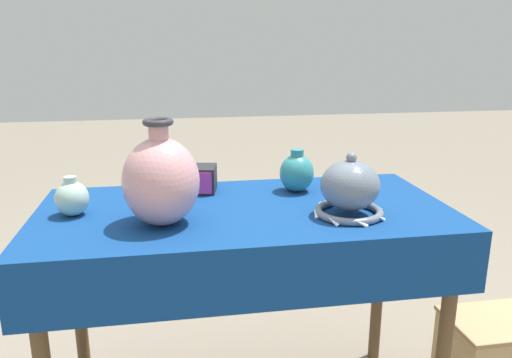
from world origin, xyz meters
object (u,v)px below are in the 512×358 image
mosaic_tile_box (197,179)px  vase_dome_bell (350,190)px  jar_round_celadon (72,198)px  vase_tall_bulbous (161,180)px  wooden_crate (504,346)px  jar_round_teal (297,173)px

mosaic_tile_box → vase_dome_bell: bearing=-26.0°
mosaic_tile_box → jar_round_celadon: bearing=-143.3°
vase_tall_bulbous → wooden_crate: vase_tall_bulbous is taller
vase_dome_bell → wooden_crate: size_ratio=0.47×
vase_tall_bulbous → wooden_crate: size_ratio=0.66×
jar_round_teal → wooden_crate: jar_round_teal is taller
wooden_crate → vase_dome_bell: bearing=-167.3°
mosaic_tile_box → jar_round_teal: jar_round_teal is taller
jar_round_teal → vase_tall_bulbous: bearing=-151.1°
vase_dome_bell → jar_round_teal: size_ratio=1.47×
jar_round_celadon → wooden_crate: (1.50, 0.03, -0.68)m
vase_dome_bell → jar_round_celadon: (-0.79, 0.13, -0.02)m
jar_round_teal → jar_round_celadon: bearing=-169.6°
vase_tall_bulbous → mosaic_tile_box: (0.11, 0.30, -0.08)m
jar_round_teal → wooden_crate: size_ratio=0.32×
mosaic_tile_box → jar_round_celadon: jar_round_celadon is taller
vase_tall_bulbous → vase_dome_bell: (0.53, -0.02, -0.05)m
mosaic_tile_box → wooden_crate: (1.13, -0.15, -0.67)m
jar_round_teal → jar_round_celadon: jar_round_teal is taller
vase_tall_bulbous → jar_round_teal: (0.44, 0.24, -0.06)m
jar_round_teal → mosaic_tile_box: bearing=170.9°
vase_dome_bell → mosaic_tile_box: vase_dome_bell is taller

